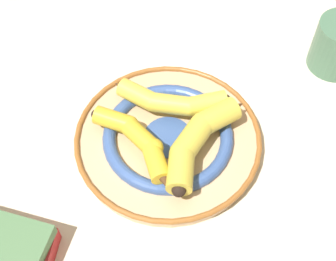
# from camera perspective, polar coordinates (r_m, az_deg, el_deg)

# --- Properties ---
(ground_plane) EXTENTS (2.80, 2.80, 0.00)m
(ground_plane) POSITION_cam_1_polar(r_m,az_deg,el_deg) (0.76, -0.45, -3.77)
(ground_plane) COLOR beige
(decorative_bowl) EXTENTS (0.30, 0.30, 0.03)m
(decorative_bowl) POSITION_cam_1_polar(r_m,az_deg,el_deg) (0.76, 0.00, -1.00)
(decorative_bowl) COLOR tan
(decorative_bowl) RESTS_ON ground_plane
(banana_a) EXTENTS (0.11, 0.17, 0.03)m
(banana_a) POSITION_cam_1_polar(r_m,az_deg,el_deg) (0.72, -3.56, -1.22)
(banana_a) COLOR gold
(banana_a) RESTS_ON decorative_bowl
(banana_b) EXTENTS (0.08, 0.20, 0.03)m
(banana_b) POSITION_cam_1_polar(r_m,az_deg,el_deg) (0.77, 0.17, 3.68)
(banana_b) COLOR yellow
(banana_b) RESTS_ON decorative_bowl
(banana_c) EXTENTS (0.20, 0.09, 0.04)m
(banana_c) POSITION_cam_1_polar(r_m,az_deg,el_deg) (0.72, 3.73, -1.05)
(banana_c) COLOR gold
(banana_c) RESTS_ON decorative_bowl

